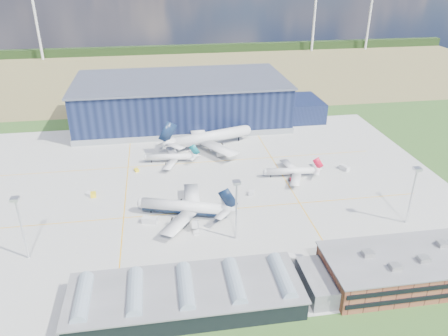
% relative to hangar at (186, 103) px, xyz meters
% --- Properties ---
extents(ground, '(600.00, 600.00, 0.00)m').
position_rel_hangar_xyz_m(ground, '(-2.81, -94.80, -11.62)').
color(ground, '#284C1C').
rests_on(ground, ground).
extents(apron, '(220.00, 160.00, 0.08)m').
position_rel_hangar_xyz_m(apron, '(-2.81, -84.80, -11.59)').
color(apron, '#999A95').
rests_on(apron, ground).
extents(farmland, '(600.00, 220.00, 0.01)m').
position_rel_hangar_xyz_m(farmland, '(-2.81, 125.20, -11.62)').
color(farmland, olive).
rests_on(farmland, ground).
extents(treeline, '(600.00, 8.00, 8.00)m').
position_rel_hangar_xyz_m(treeline, '(-2.81, 205.20, -7.62)').
color(treeline, black).
rests_on(treeline, ground).
extents(hangar, '(145.00, 62.00, 26.10)m').
position_rel_hangar_xyz_m(hangar, '(0.00, 0.00, 0.00)').
color(hangar, black).
rests_on(hangar, ground).
extents(ops_building, '(46.00, 23.00, 10.90)m').
position_rel_hangar_xyz_m(ops_building, '(52.20, -154.81, -6.82)').
color(ops_building, brown).
rests_on(ops_building, ground).
extents(glass_concourse, '(78.00, 23.00, 8.60)m').
position_rel_hangar_xyz_m(glass_concourse, '(-9.26, -154.80, -7.93)').
color(glass_concourse, black).
rests_on(glass_concourse, ground).
extents(light_mast_west, '(2.60, 2.60, 23.00)m').
position_rel_hangar_xyz_m(light_mast_west, '(-62.81, -124.80, 3.82)').
color(light_mast_west, silver).
rests_on(light_mast_west, ground).
extents(light_mast_center, '(2.60, 2.60, 23.00)m').
position_rel_hangar_xyz_m(light_mast_center, '(7.19, -124.80, 3.82)').
color(light_mast_center, silver).
rests_on(light_mast_center, ground).
extents(light_mast_east, '(2.60, 2.60, 23.00)m').
position_rel_hangar_xyz_m(light_mast_east, '(72.19, -124.80, 3.82)').
color(light_mast_east, silver).
rests_on(light_mast_east, ground).
extents(airliner_navy, '(50.76, 50.20, 13.19)m').
position_rel_hangar_xyz_m(airliner_navy, '(-10.38, -106.80, -5.02)').
color(airliner_navy, silver).
rests_on(airliner_navy, ground).
extents(airliner_red, '(30.65, 30.10, 9.21)m').
position_rel_hangar_xyz_m(airliner_red, '(40.11, -81.68, -7.01)').
color(airliner_red, silver).
rests_on(airliner_red, ground).
extents(airliner_widebody, '(66.00, 65.24, 17.27)m').
position_rel_hangar_xyz_m(airliner_widebody, '(9.22, -41.43, -2.98)').
color(airliner_widebody, silver).
rests_on(airliner_widebody, ground).
extents(airliner_regional, '(30.67, 30.14, 9.09)m').
position_rel_hangar_xyz_m(airliner_regional, '(-13.07, -57.51, -7.07)').
color(airliner_regional, silver).
rests_on(airliner_regional, ground).
extents(gse_tug_a, '(2.62, 3.82, 1.49)m').
position_rel_hangar_xyz_m(gse_tug_a, '(-46.04, -85.71, -10.87)').
color(gse_tug_a, yellow).
rests_on(gse_tug_a, ground).
extents(gse_van_a, '(6.11, 4.03, 2.46)m').
position_rel_hangar_xyz_m(gse_van_a, '(-22.83, -109.92, -10.39)').
color(gse_van_a, silver).
rests_on(gse_van_a, ground).
extents(gse_cart_a, '(3.04, 3.80, 1.44)m').
position_rel_hangar_xyz_m(gse_cart_a, '(19.36, -94.68, -10.90)').
color(gse_cart_a, silver).
rests_on(gse_cart_a, ground).
extents(gse_van_b, '(4.07, 5.38, 2.24)m').
position_rel_hangar_xyz_m(gse_van_b, '(67.33, -78.75, -10.50)').
color(gse_van_b, silver).
rests_on(gse_van_b, ground).
extents(gse_tug_c, '(2.57, 3.22, 1.23)m').
position_rel_hangar_xyz_m(gse_tug_c, '(-28.71, -64.75, -11.00)').
color(gse_tug_c, yellow).
rests_on(gse_tug_c, ground).
extents(gse_cart_b, '(4.01, 3.96, 1.47)m').
position_rel_hangar_xyz_m(gse_cart_b, '(-47.65, -84.98, -10.88)').
color(gse_cart_b, silver).
rests_on(gse_cart_b, ground).
extents(gse_van_c, '(5.90, 4.44, 2.56)m').
position_rel_hangar_xyz_m(gse_van_c, '(23.72, -140.80, -10.34)').
color(gse_van_c, silver).
rests_on(gse_van_c, ground).
extents(airstair, '(2.94, 4.88, 2.92)m').
position_rel_hangar_xyz_m(airstair, '(-6.35, -116.99, -10.16)').
color(airstair, silver).
rests_on(airstair, ground).
extents(car_a, '(3.90, 2.48, 1.24)m').
position_rel_hangar_xyz_m(car_a, '(45.05, -142.80, -11.00)').
color(car_a, '#99999E').
rests_on(car_a, ground).
extents(car_b, '(4.24, 1.91, 1.35)m').
position_rel_hangar_xyz_m(car_b, '(29.79, -142.80, -10.94)').
color(car_b, '#99999E').
rests_on(car_b, ground).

